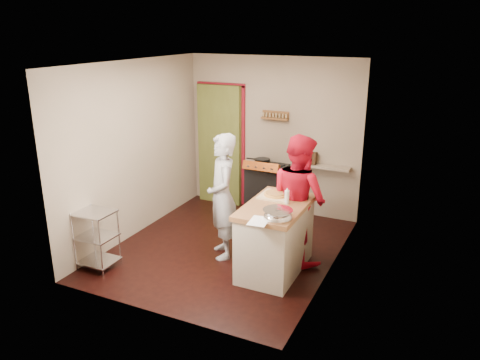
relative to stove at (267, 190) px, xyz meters
The scene contains 10 objects.
floor 1.49m from the stove, 91.94° to the right, with size 3.50×3.50×0.00m, color black.
back_wall 1.03m from the stove, 152.49° to the left, with size 3.00×0.44×2.60m.
left_wall 2.27m from the stove, 137.40° to the right, with size 0.04×3.50×2.60m, color gray.
right_wall 2.20m from the stove, 44.44° to the right, with size 0.04×3.50×2.60m, color gray.
ceiling 2.59m from the stove, 91.94° to the right, with size 3.00×3.50×0.02m, color white.
stove is the anchor object (origin of this frame).
wire_shelving 2.94m from the stove, 116.85° to the right, with size 0.48×0.40×0.80m.
island 1.88m from the stove, 64.65° to the right, with size 0.72×1.35×1.23m.
person_stripe 1.66m from the stove, 90.15° to the right, with size 0.63×0.41×1.72m, color #A8A8AC.
person_red 1.63m from the stove, 52.71° to the right, with size 0.84×0.66×1.74m, color red.
Camera 1 is at (2.76, -5.41, 3.04)m, focal length 35.00 mm.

